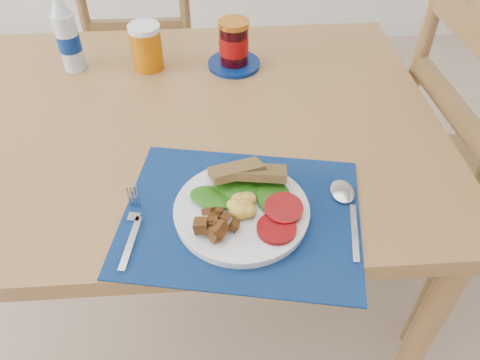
{
  "coord_description": "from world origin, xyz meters",
  "views": [
    {
      "loc": [
        0.18,
        -0.7,
        1.4
      ],
      "look_at": [
        0.22,
        -0.08,
        0.8
      ],
      "focal_mm": 35.0,
      "sensor_mm": 36.0,
      "label": 1
    }
  ],
  "objects_px": {
    "juice_glass": "(147,48)",
    "chair_end": "(476,152)",
    "water_bottle": "(68,37)",
    "breakfast_plate": "(239,210)",
    "jam_on_saucer": "(234,47)",
    "chair_far": "(145,46)"
  },
  "relations": [
    {
      "from": "juice_glass",
      "to": "chair_end",
      "type": "bearing_deg",
      "value": -15.69
    },
    {
      "from": "water_bottle",
      "to": "breakfast_plate",
      "type": "bearing_deg",
      "value": -54.56
    },
    {
      "from": "chair_end",
      "to": "breakfast_plate",
      "type": "height_order",
      "value": "chair_end"
    },
    {
      "from": "jam_on_saucer",
      "to": "chair_end",
      "type": "bearing_deg",
      "value": -20.37
    },
    {
      "from": "chair_end",
      "to": "water_bottle",
      "type": "relative_size",
      "value": 6.08
    },
    {
      "from": "jam_on_saucer",
      "to": "breakfast_plate",
      "type": "bearing_deg",
      "value": -92.46
    },
    {
      "from": "breakfast_plate",
      "to": "chair_end",
      "type": "bearing_deg",
      "value": 19.42
    },
    {
      "from": "chair_far",
      "to": "water_bottle",
      "type": "bearing_deg",
      "value": 77.25
    },
    {
      "from": "breakfast_plate",
      "to": "water_bottle",
      "type": "distance_m",
      "value": 0.69
    },
    {
      "from": "juice_glass",
      "to": "breakfast_plate",
      "type": "bearing_deg",
      "value": -69.77
    },
    {
      "from": "chair_end",
      "to": "jam_on_saucer",
      "type": "height_order",
      "value": "chair_end"
    },
    {
      "from": "water_bottle",
      "to": "jam_on_saucer",
      "type": "bearing_deg",
      "value": -2.4
    },
    {
      "from": "chair_far",
      "to": "chair_end",
      "type": "distance_m",
      "value": 1.2
    },
    {
      "from": "water_bottle",
      "to": "chair_far",
      "type": "bearing_deg",
      "value": 77.0
    },
    {
      "from": "breakfast_plate",
      "to": "water_bottle",
      "type": "height_order",
      "value": "water_bottle"
    },
    {
      "from": "chair_end",
      "to": "jam_on_saucer",
      "type": "relative_size",
      "value": 8.6
    },
    {
      "from": "chair_end",
      "to": "water_bottle",
      "type": "bearing_deg",
      "value": 73.68
    },
    {
      "from": "chair_far",
      "to": "water_bottle",
      "type": "height_order",
      "value": "chair_far"
    },
    {
      "from": "chair_far",
      "to": "jam_on_saucer",
      "type": "relative_size",
      "value": 7.58
    },
    {
      "from": "juice_glass",
      "to": "jam_on_saucer",
      "type": "bearing_deg",
      "value": -1.9
    },
    {
      "from": "chair_end",
      "to": "water_bottle",
      "type": "distance_m",
      "value": 1.1
    },
    {
      "from": "chair_end",
      "to": "juice_glass",
      "type": "relative_size",
      "value": 10.83
    }
  ]
}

